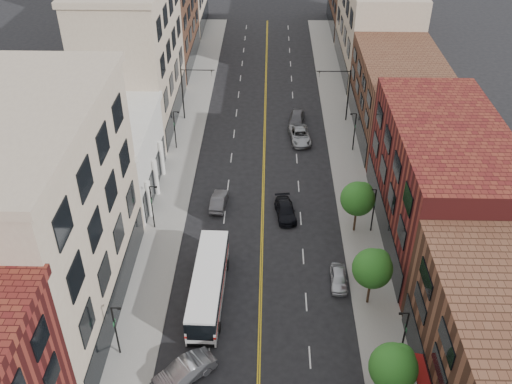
# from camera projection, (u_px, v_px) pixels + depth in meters

# --- Properties ---
(sidewalk_left) EXTENTS (4.00, 110.00, 0.15)m
(sidewalk_left) POSITION_uv_depth(u_px,v_px,m) (179.00, 170.00, 67.25)
(sidewalk_left) COLOR gray
(sidewalk_left) RESTS_ON ground
(sidewalk_right) EXTENTS (4.00, 110.00, 0.15)m
(sidewalk_right) POSITION_uv_depth(u_px,v_px,m) (349.00, 172.00, 66.85)
(sidewalk_right) COLOR gray
(sidewalk_right) RESTS_ON ground
(bldg_l_tanoffice) EXTENTS (10.00, 22.00, 18.00)m
(bldg_l_tanoffice) POSITION_uv_depth(u_px,v_px,m) (42.00, 224.00, 44.24)
(bldg_l_tanoffice) COLOR tan
(bldg_l_tanoffice) RESTS_ON ground
(bldg_l_white) EXTENTS (10.00, 14.00, 8.00)m
(bldg_l_white) POSITION_uv_depth(u_px,v_px,m) (107.00, 158.00, 61.87)
(bldg_l_white) COLOR silver
(bldg_l_white) RESTS_ON ground
(bldg_l_far_a) EXTENTS (10.00, 20.00, 18.00)m
(bldg_l_far_a) POSITION_uv_depth(u_px,v_px,m) (133.00, 56.00, 72.97)
(bldg_l_far_a) COLOR tan
(bldg_l_far_a) RESTS_ON ground
(bldg_l_far_b) EXTENTS (10.00, 20.00, 15.00)m
(bldg_l_far_b) POSITION_uv_depth(u_px,v_px,m) (160.00, 18.00, 90.24)
(bldg_l_far_b) COLOR brown
(bldg_l_far_b) RESTS_ON ground
(bldg_r_mid) EXTENTS (10.00, 22.00, 12.00)m
(bldg_r_mid) POSITION_uv_depth(u_px,v_px,m) (441.00, 183.00, 54.30)
(bldg_r_mid) COLOR #571716
(bldg_r_mid) RESTS_ON ground
(bldg_r_far_a) EXTENTS (10.00, 20.00, 10.00)m
(bldg_r_far_a) POSITION_uv_depth(u_px,v_px,m) (399.00, 97.00, 72.11)
(bldg_r_far_a) COLOR brown
(bldg_r_far_a) RESTS_ON ground
(bldg_r_far_b) EXTENTS (10.00, 22.00, 14.00)m
(bldg_r_far_b) POSITION_uv_depth(u_px,v_px,m) (376.00, 27.00, 88.21)
(bldg_r_far_b) COLOR tan
(bldg_r_far_b) RESTS_ON ground
(tree_r_1) EXTENTS (3.40, 3.40, 5.59)m
(tree_r_1) POSITION_uv_depth(u_px,v_px,m) (394.00, 366.00, 39.16)
(tree_r_1) COLOR black
(tree_r_1) RESTS_ON sidewalk_right
(tree_r_2) EXTENTS (3.40, 3.40, 5.59)m
(tree_r_2) POSITION_uv_depth(u_px,v_px,m) (373.00, 267.00, 47.37)
(tree_r_2) COLOR black
(tree_r_2) RESTS_ON sidewalk_right
(tree_r_3) EXTENTS (3.40, 3.40, 5.59)m
(tree_r_3) POSITION_uv_depth(u_px,v_px,m) (359.00, 198.00, 55.58)
(tree_r_3) COLOR black
(tree_r_3) RESTS_ON sidewalk_right
(lamp_l_1) EXTENTS (0.81, 0.55, 5.05)m
(lamp_l_1) POSITION_uv_depth(u_px,v_px,m) (116.00, 328.00, 43.46)
(lamp_l_1) COLOR black
(lamp_l_1) RESTS_ON sidewalk_left
(lamp_l_2) EXTENTS (0.81, 0.55, 5.05)m
(lamp_l_2) POSITION_uv_depth(u_px,v_px,m) (152.00, 205.00, 56.59)
(lamp_l_2) COLOR black
(lamp_l_2) RESTS_ON sidewalk_left
(lamp_l_3) EXTENTS (0.81, 0.55, 5.05)m
(lamp_l_3) POSITION_uv_depth(u_px,v_px,m) (175.00, 128.00, 69.72)
(lamp_l_3) COLOR black
(lamp_l_3) RESTS_ON sidewalk_left
(lamp_r_1) EXTENTS (0.81, 0.55, 5.05)m
(lamp_r_1) POSITION_uv_depth(u_px,v_px,m) (404.00, 333.00, 43.02)
(lamp_r_1) COLOR black
(lamp_r_1) RESTS_ON sidewalk_right
(lamp_r_2) EXTENTS (0.81, 0.55, 5.05)m
(lamp_r_2) POSITION_uv_depth(u_px,v_px,m) (373.00, 208.00, 56.15)
(lamp_r_2) COLOR black
(lamp_r_2) RESTS_ON sidewalk_right
(lamp_r_3) EXTENTS (0.81, 0.55, 5.05)m
(lamp_r_3) POSITION_uv_depth(u_px,v_px,m) (354.00, 130.00, 69.28)
(lamp_r_3) COLOR black
(lamp_r_3) RESTS_ON sidewalk_right
(signal_mast_left) EXTENTS (4.49, 0.18, 7.20)m
(signal_mast_left) POSITION_uv_depth(u_px,v_px,m) (188.00, 88.00, 75.32)
(signal_mast_left) COLOR black
(signal_mast_left) RESTS_ON sidewalk_left
(signal_mast_right) EXTENTS (4.49, 0.18, 7.20)m
(signal_mast_right) POSITION_uv_depth(u_px,v_px,m) (343.00, 89.00, 74.91)
(signal_mast_right) COLOR black
(signal_mast_right) RESTS_ON sidewalk_right
(city_bus) EXTENTS (2.98, 11.56, 2.96)m
(city_bus) POSITION_uv_depth(u_px,v_px,m) (208.00, 283.00, 49.24)
(city_bus) COLOR white
(city_bus) RESTS_ON ground
(car_angle_b) EXTENTS (4.97, 4.50, 1.65)m
(car_angle_b) POSITION_uv_depth(u_px,v_px,m) (184.00, 372.00, 42.74)
(car_angle_b) COLOR #989A9F
(car_angle_b) RESTS_ON ground
(car_parked_far) EXTENTS (1.65, 3.83, 1.29)m
(car_parked_far) POSITION_uv_depth(u_px,v_px,m) (339.00, 278.00, 51.30)
(car_parked_far) COLOR #B9BBC1
(car_parked_far) RESTS_ON ground
(car_lane_behind) EXTENTS (1.82, 4.35, 1.40)m
(car_lane_behind) POSITION_uv_depth(u_px,v_px,m) (219.00, 201.00, 61.04)
(car_lane_behind) COLOR #4E4E53
(car_lane_behind) RESTS_ON ground
(car_lane_a) EXTENTS (2.53, 4.90, 1.36)m
(car_lane_a) POSITION_uv_depth(u_px,v_px,m) (285.00, 211.00, 59.62)
(car_lane_a) COLOR black
(car_lane_a) RESTS_ON ground
(car_lane_b) EXTENTS (3.06, 5.68, 1.52)m
(car_lane_b) POSITION_uv_depth(u_px,v_px,m) (300.00, 135.00, 72.69)
(car_lane_b) COLOR #93969A
(car_lane_b) RESTS_ON ground
(car_lane_c) EXTENTS (2.55, 5.05, 1.65)m
(car_lane_c) POSITION_uv_depth(u_px,v_px,m) (297.00, 119.00, 76.33)
(car_lane_c) COLOR #4F4F55
(car_lane_c) RESTS_ON ground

